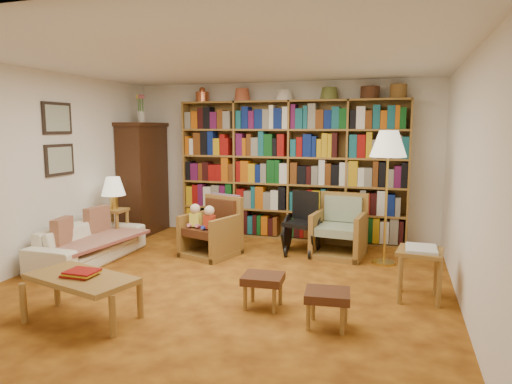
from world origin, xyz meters
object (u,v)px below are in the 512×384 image
at_px(sofa, 90,243).
at_px(footstool_a, 263,281).
at_px(wheelchair, 303,225).
at_px(armchair_sage, 340,232).
at_px(side_table_papers, 420,259).
at_px(side_table_lamp, 115,221).
at_px(floor_lamp, 388,149).
at_px(armchair_leather, 213,230).
at_px(coffee_table, 81,281).
at_px(footstool_b, 327,298).

xyz_separation_m(sofa, footstool_a, (2.67, -0.83, 0.02)).
bearing_deg(wheelchair, sofa, -153.36).
bearing_deg(armchair_sage, side_table_papers, -55.80).
xyz_separation_m(sofa, side_table_lamp, (-0.10, 0.72, 0.15)).
xyz_separation_m(side_table_lamp, floor_lamp, (3.87, 0.33, 1.10)).
distance_m(armchair_leather, footstool_a, 2.05).
height_order(sofa, coffee_table, sofa).
relative_size(armchair_sage, wheelchair, 0.98).
relative_size(wheelchair, footstool_b, 2.03).
xyz_separation_m(side_table_papers, coffee_table, (-2.99, -1.49, -0.06)).
relative_size(footstool_a, coffee_table, 0.37).
bearing_deg(wheelchair, floor_lamp, -13.08).
bearing_deg(footstool_b, footstool_a, 159.15).
xyz_separation_m(side_table_lamp, side_table_papers, (4.25, -0.86, 0.04)).
distance_m(sofa, wheelchair, 2.95).
xyz_separation_m(armchair_sage, side_table_papers, (1.01, -1.48, 0.11)).
relative_size(side_table_papers, footstool_b, 1.31).
height_order(armchair_leather, footstool_b, armchair_leather).
height_order(side_table_lamp, footstool_a, side_table_lamp).
bearing_deg(side_table_lamp, armchair_leather, 3.30).
xyz_separation_m(armchair_leather, floor_lamp, (2.33, 0.25, 1.16)).
bearing_deg(floor_lamp, armchair_sage, 155.01).
relative_size(sofa, armchair_sage, 2.02).
height_order(side_table_lamp, wheelchair, wheelchair).
xyz_separation_m(footstool_b, coffee_table, (-2.19, -0.54, 0.10)).
bearing_deg(armchair_leather, floor_lamp, 6.02).
bearing_deg(coffee_table, sofa, 125.59).
bearing_deg(wheelchair, armchair_sage, 2.87).
bearing_deg(coffee_table, wheelchair, 63.53).
xyz_separation_m(armchair_leather, wheelchair, (1.19, 0.51, 0.05)).
bearing_deg(sofa, wheelchair, -64.13).
bearing_deg(armchair_sage, wheelchair, -177.13).
bearing_deg(side_table_papers, armchair_leather, 160.76).
height_order(side_table_lamp, footstool_b, side_table_lamp).
distance_m(armchair_sage, side_table_papers, 1.80).
height_order(wheelchair, side_table_papers, wheelchair).
distance_m(armchair_sage, coffee_table, 3.57).
height_order(side_table_lamp, coffee_table, side_table_lamp).
xyz_separation_m(side_table_lamp, armchair_sage, (3.25, 0.62, -0.08)).
xyz_separation_m(sofa, side_table_papers, (4.15, -0.14, 0.18)).
distance_m(footstool_a, footstool_b, 0.73).
xyz_separation_m(sofa, armchair_sage, (3.15, 1.35, 0.07)).
xyz_separation_m(armchair_leather, armchair_sage, (1.71, 0.54, -0.02)).
distance_m(footstool_b, coffee_table, 2.25).
bearing_deg(armchair_sage, footstool_a, -102.30).
distance_m(side_table_papers, footstool_b, 1.25).
height_order(side_table_lamp, armchair_sage, armchair_sage).
bearing_deg(side_table_papers, armchair_sage, 124.20).
bearing_deg(side_table_lamp, sofa, -82.11).
xyz_separation_m(wheelchair, footstool_b, (0.72, -2.41, -0.12)).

